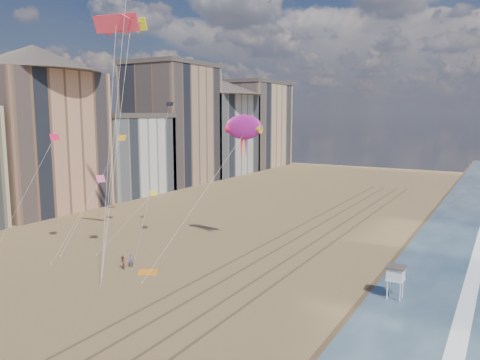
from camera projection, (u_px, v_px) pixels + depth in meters
name	position (u px, v px, depth m)	size (l,w,h in m)	color
wet_sand	(438.00, 255.00, 56.10)	(260.00, 260.00, 0.00)	#42301E
foam	(477.00, 261.00, 54.02)	(260.00, 260.00, 0.00)	white
tracks	(278.00, 256.00, 55.66)	(7.68, 120.00, 0.01)	brown
buildings	(156.00, 128.00, 108.16)	(34.72, 131.35, 29.00)	#C6B284
lifeguard_stand	(396.00, 274.00, 42.67)	(1.71, 1.71, 3.08)	silver
grounded_kite	(148.00, 272.00, 49.91)	(2.01, 1.28, 0.23)	orange
show_kite	(244.00, 128.00, 55.59)	(4.71, 7.84, 20.68)	#A81987
kite_flyer_a	(131.00, 261.00, 51.56)	(0.57, 0.37, 1.55)	slate
kite_flyer_b	(123.00, 263.00, 50.97)	(0.75, 0.59, 1.55)	#8D484A
small_kites	(120.00, 150.00, 59.38)	(9.46, 14.90, 12.55)	yellow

